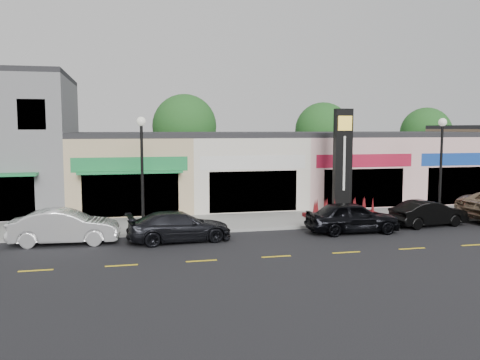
{
  "coord_description": "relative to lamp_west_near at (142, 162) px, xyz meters",
  "views": [
    {
      "loc": [
        -8.78,
        -21.95,
        5.1
      ],
      "look_at": [
        -2.89,
        4.0,
        2.36
      ],
      "focal_mm": 38.0,
      "sensor_mm": 36.0,
      "label": 1
    }
  ],
  "objects": [
    {
      "name": "ground",
      "position": [
        8.0,
        -2.5,
        -3.48
      ],
      "size": [
        120.0,
        120.0,
        0.0
      ],
      "primitive_type": "plane",
      "color": "black",
      "rests_on": "ground"
    },
    {
      "name": "sidewalk",
      "position": [
        8.0,
        1.85,
        -3.4
      ],
      "size": [
        52.0,
        4.3,
        0.15
      ],
      "primitive_type": "cube",
      "color": "gray",
      "rests_on": "ground"
    },
    {
      "name": "curb",
      "position": [
        8.0,
        -0.4,
        -3.4
      ],
      "size": [
        52.0,
        0.2,
        0.15
      ],
      "primitive_type": "cube",
      "color": "gray",
      "rests_on": "ground"
    },
    {
      "name": "shop_beige",
      "position": [
        -0.5,
        8.96,
        -1.08
      ],
      "size": [
        7.0,
        10.85,
        4.8
      ],
      "color": "tan",
      "rests_on": "ground"
    },
    {
      "name": "shop_cream",
      "position": [
        6.5,
        8.97,
        -1.08
      ],
      "size": [
        7.0,
        10.01,
        4.8
      ],
      "color": "beige",
      "rests_on": "ground"
    },
    {
      "name": "shop_pink_w",
      "position": [
        13.5,
        8.97,
        -1.08
      ],
      "size": [
        7.0,
        10.01,
        4.8
      ],
      "color": "#CDA19C",
      "rests_on": "ground"
    },
    {
      "name": "shop_pink_e",
      "position": [
        20.5,
        8.97,
        -1.08
      ],
      "size": [
        7.0,
        10.01,
        4.8
      ],
      "color": "#CDA19C",
      "rests_on": "ground"
    },
    {
      "name": "tree_rear_west",
      "position": [
        4.0,
        17.0,
        1.74
      ],
      "size": [
        5.2,
        5.2,
        7.83
      ],
      "color": "#382619",
      "rests_on": "ground"
    },
    {
      "name": "tree_rear_mid",
      "position": [
        16.0,
        17.0,
        1.41
      ],
      "size": [
        4.8,
        4.8,
        7.29
      ],
      "color": "#382619",
      "rests_on": "ground"
    },
    {
      "name": "tree_rear_east",
      "position": [
        26.0,
        17.0,
        1.15
      ],
      "size": [
        4.6,
        4.6,
        6.94
      ],
      "color": "#382619",
      "rests_on": "ground"
    },
    {
      "name": "lamp_west_near",
      "position": [
        0.0,
        0.0,
        0.0
      ],
      "size": [
        0.44,
        0.44,
        5.47
      ],
      "color": "black",
      "rests_on": "sidewalk"
    },
    {
      "name": "lamp_east_near",
      "position": [
        16.0,
        0.0,
        0.0
      ],
      "size": [
        0.44,
        0.44,
        5.47
      ],
      "color": "black",
      "rests_on": "sidewalk"
    },
    {
      "name": "pylon_sign",
      "position": [
        11.0,
        1.7,
        -1.2
      ],
      "size": [
        4.2,
        1.3,
        6.0
      ],
      "color": "#520E11",
      "rests_on": "sidewalk"
    },
    {
      "name": "car_white_van",
      "position": [
        -3.44,
        -1.28,
        -2.71
      ],
      "size": [
        1.92,
        4.75,
        1.53
      ],
      "primitive_type": "imported",
      "rotation": [
        0.0,
        0.0,
        1.51
      ],
      "color": "white",
      "rests_on": "ground"
    },
    {
      "name": "car_dark_sedan",
      "position": [
        1.53,
        -1.91,
        -2.8
      ],
      "size": [
        2.35,
        4.85,
        1.36
      ],
      "primitive_type": "imported",
      "rotation": [
        0.0,
        0.0,
        1.67
      ],
      "color": "black",
      "rests_on": "ground"
    },
    {
      "name": "car_black_sedan",
      "position": [
        9.96,
        -1.88,
        -2.71
      ],
      "size": [
        1.95,
        4.57,
        1.54
      ],
      "primitive_type": "imported",
      "rotation": [
        0.0,
        0.0,
        1.54
      ],
      "color": "black",
      "rests_on": "ground"
    },
    {
      "name": "car_black_conv",
      "position": [
        14.56,
        -1.21,
        -2.8
      ],
      "size": [
        1.98,
        4.25,
        1.35
      ],
      "primitive_type": "imported",
      "rotation": [
        0.0,
        0.0,
        1.71
      ],
      "color": "black",
      "rests_on": "ground"
    }
  ]
}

